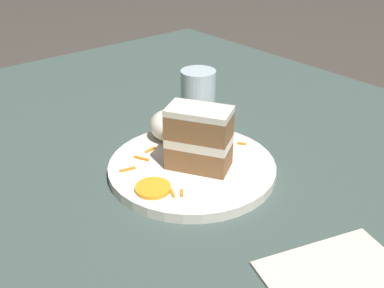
# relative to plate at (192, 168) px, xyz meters

# --- Properties ---
(ground_plane) EXTENTS (6.00, 6.00, 0.00)m
(ground_plane) POSITION_rel_plate_xyz_m (-0.04, -0.01, -0.04)
(ground_plane) COLOR #38332D
(ground_plane) RESTS_ON ground
(dining_table) EXTENTS (1.31, 1.15, 0.04)m
(dining_table) POSITION_rel_plate_xyz_m (-0.04, -0.01, -0.03)
(dining_table) COLOR #384742
(dining_table) RESTS_ON ground
(plate) EXTENTS (0.26, 0.26, 0.02)m
(plate) POSITION_rel_plate_xyz_m (0.00, 0.00, 0.00)
(plate) COLOR silver
(plate) RESTS_ON dining_table
(cake_slice) EXTENTS (0.11, 0.09, 0.10)m
(cake_slice) POSITION_rel_plate_xyz_m (0.01, 0.00, 0.06)
(cake_slice) COLOR brown
(cake_slice) RESTS_ON plate
(cream_dollop) EXTENTS (0.06, 0.06, 0.05)m
(cream_dollop) POSITION_rel_plate_xyz_m (-0.09, 0.02, 0.03)
(cream_dollop) COLOR silver
(cream_dollop) RESTS_ON plate
(orange_garnish) EXTENTS (0.05, 0.05, 0.01)m
(orange_garnish) POSITION_rel_plate_xyz_m (0.02, -0.09, 0.01)
(orange_garnish) COLOR orange
(orange_garnish) RESTS_ON plate
(carrot_shreds_scatter) EXTENTS (0.14, 0.21, 0.00)m
(carrot_shreds_scatter) POSITION_rel_plate_xyz_m (-0.02, -0.01, 0.01)
(carrot_shreds_scatter) COLOR orange
(carrot_shreds_scatter) RESTS_ON plate
(drinking_glass) EXTENTS (0.07, 0.07, 0.09)m
(drinking_glass) POSITION_rel_plate_xyz_m (-0.15, 0.14, 0.03)
(drinking_glass) COLOR silver
(drinking_glass) RESTS_ON dining_table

